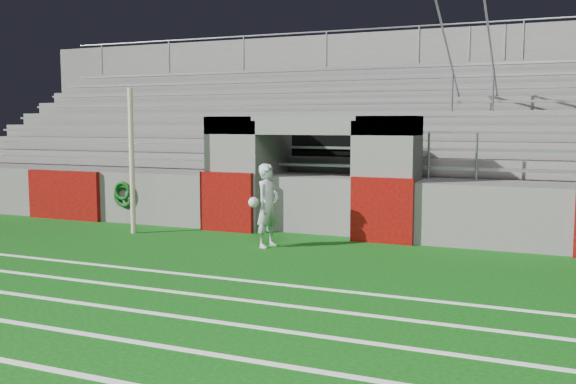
% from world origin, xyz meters
% --- Properties ---
extents(ground, '(90.00, 90.00, 0.00)m').
position_xyz_m(ground, '(0.00, 0.00, 0.00)').
color(ground, '#0B440C').
rests_on(ground, ground).
extents(field_post, '(0.11, 0.11, 3.22)m').
position_xyz_m(field_post, '(-3.62, 1.94, 1.61)').
color(field_post, '#CAB196').
rests_on(field_post, ground).
extents(field_markings, '(28.00, 8.09, 0.01)m').
position_xyz_m(field_markings, '(0.00, -5.00, 0.01)').
color(field_markings, white).
rests_on(field_markings, ground).
extents(stadium_structure, '(26.00, 8.48, 5.42)m').
position_xyz_m(stadium_structure, '(0.00, 7.97, 1.49)').
color(stadium_structure, '#575552').
rests_on(stadium_structure, ground).
extents(goalkeeper_with_ball, '(0.53, 0.74, 1.66)m').
position_xyz_m(goalkeeper_with_ball, '(-0.17, 1.65, 0.83)').
color(goalkeeper_with_ball, '#B6BDC1').
rests_on(goalkeeper_with_ball, ground).
extents(hose_coil, '(0.59, 0.15, 0.65)m').
position_xyz_m(hose_coil, '(-4.64, 2.93, 0.73)').
color(hose_coil, '#0D4210').
rests_on(hose_coil, ground).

